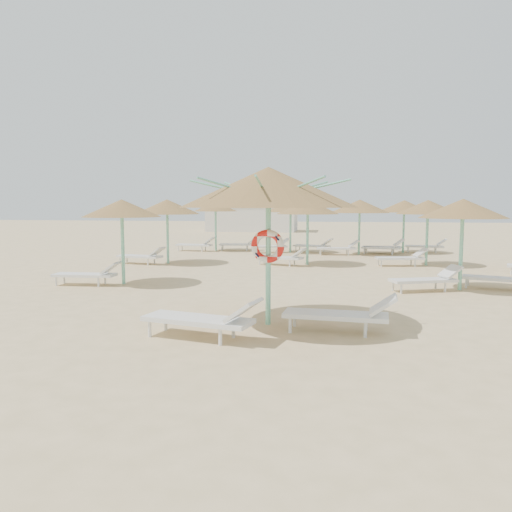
# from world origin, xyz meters

# --- Properties ---
(ground) EXTENTS (120.00, 120.00, 0.00)m
(ground) POSITION_xyz_m (0.00, 0.00, 0.00)
(ground) COLOR #DCBB86
(ground) RESTS_ON ground
(main_palapa) EXTENTS (3.64, 3.64, 3.26)m
(main_palapa) POSITION_xyz_m (0.24, -0.25, 2.84)
(main_palapa) COLOR #77CFAF
(main_palapa) RESTS_ON ground
(lounger_main_a) EXTENTS (2.35, 1.17, 0.82)m
(lounger_main_a) POSITION_xyz_m (-0.76, -1.57, 0.39)
(lounger_main_a) COLOR white
(lounger_main_a) RESTS_ON ground
(lounger_main_b) EXTENTS (2.22, 0.83, 0.79)m
(lounger_main_b) POSITION_xyz_m (1.78, -0.69, 0.38)
(lounger_main_b) COLOR white
(lounger_main_b) RESTS_ON ground
(palapa_field) EXTENTS (20.44, 14.36, 2.72)m
(palapa_field) POSITION_xyz_m (3.02, 10.78, 2.29)
(palapa_field) COLOR #77CFAF
(palapa_field) RESTS_ON ground
(service_hut) EXTENTS (8.40, 4.40, 3.25)m
(service_hut) POSITION_xyz_m (-6.00, 35.00, 1.64)
(service_hut) COLOR silver
(service_hut) RESTS_ON ground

